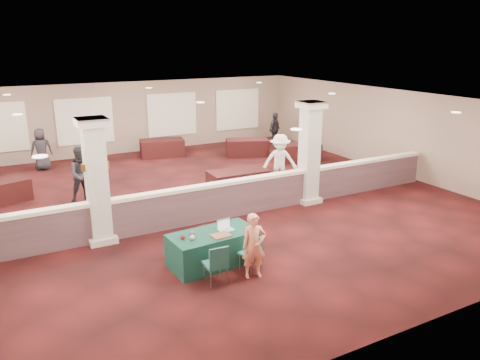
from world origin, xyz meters
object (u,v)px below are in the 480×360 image
far_table_front_left (0,193)px  attendee_a (83,174)px  attendee_b (280,162)px  far_table_back_right (247,147)px  far_table_front_right (298,152)px  far_table_back_center (162,148)px  attendee_c (275,129)px  woman (254,246)px  near_table (213,248)px  conf_chair_side (217,262)px  far_table_front_center (238,182)px  attendee_d (41,149)px  conf_chair_main (253,251)px

far_table_front_left → attendee_a: attendee_a is taller
attendee_a → attendee_b: bearing=-18.0°
far_table_back_right → far_table_front_right: bearing=-51.7°
far_table_back_center → attendee_c: 5.60m
woman → near_table: bearing=129.6°
conf_chair_side → far_table_front_center: size_ratio=0.46×
woman → attendee_a: attendee_a is taller
attendee_c → attendee_b: bearing=-151.3°
attendee_d → woman: bearing=103.1°
conf_chair_main → far_table_back_right: conf_chair_main is taller
conf_chair_main → attendee_c: 13.06m
far_table_back_center → attendee_c: bearing=-5.1°
far_table_back_right → attendee_b: (-1.34, -4.71, 0.58)m
attendee_a → attendee_b: (6.28, -1.78, 0.06)m
conf_chair_side → attendee_d: size_ratio=0.54×
conf_chair_side → woman: woman is taller
attendee_c → conf_chair_main: bearing=-154.8°
far_table_back_center → far_table_back_right: (3.40, -1.64, -0.01)m
conf_chair_side → far_table_back_right: bearing=59.9°
near_table → conf_chair_side: conf_chair_side is taller
near_table → attendee_a: (-1.78, 5.94, 0.51)m
far_table_back_right → near_table: bearing=-123.4°
far_table_back_center → conf_chair_main: bearing=-99.2°
far_table_front_left → attendee_c: (12.17, 3.00, 0.45)m
near_table → far_table_front_center: (2.94, 4.31, 0.01)m
far_table_front_center → attendee_a: 5.01m
far_table_back_center → attendee_a: 6.24m
far_table_back_center → attendee_b: attendee_b is taller
near_table → far_table_back_center: bearing=72.9°
woman → far_table_front_right: bearing=61.7°
far_table_front_left → attendee_c: bearing=13.8°
near_table → far_table_front_center: 5.21m
far_table_front_center → attendee_c: 7.63m
far_table_front_center → far_table_front_left: bearing=159.2°
conf_chair_side → attendee_a: attendee_a is taller
attendee_d → far_table_front_left: bearing=63.7°
conf_chair_side → woman: (0.86, -0.05, 0.20)m
far_table_front_left → attendee_d: size_ratio=1.04×
attendee_b → attendee_c: bearing=82.3°
far_table_front_center → far_table_front_right: far_table_front_center is taller
attendee_a → attendee_c: attendee_a is taller
far_table_front_right → far_table_back_center: 5.99m
near_table → far_table_front_left: 8.15m
conf_chair_side → far_table_front_left: bearing=117.9°
far_table_front_right → attendee_c: (0.70, 3.00, 0.44)m
conf_chair_side → far_table_back_center: conf_chair_side is taller
far_table_front_left → far_table_front_right: size_ratio=0.96×
far_table_back_center → attendee_d: 4.96m
far_table_back_center → attendee_d: attendee_d is taller
far_table_front_right → attendee_d: (-9.80, 3.61, 0.47)m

